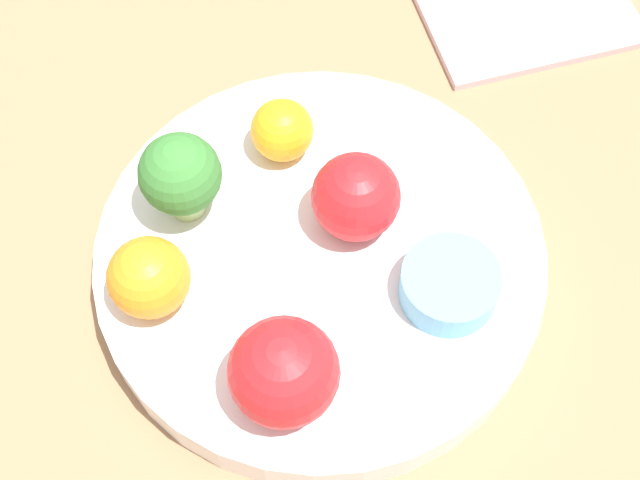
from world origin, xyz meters
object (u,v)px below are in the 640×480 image
(apple_red, at_px, (284,372))
(small_cup, at_px, (449,285))
(orange_front, at_px, (282,130))
(bowl, at_px, (320,261))
(apple_green, at_px, (360,200))
(broccoli, at_px, (180,176))
(orange_back, at_px, (149,278))
(napkin, at_px, (522,2))

(apple_red, height_order, small_cup, apple_red)
(apple_red, xyz_separation_m, orange_front, (0.11, -0.10, -0.01))
(bowl, xyz_separation_m, apple_green, (-0.00, -0.03, 0.04))
(broccoli, relative_size, orange_back, 1.30)
(apple_green, relative_size, napkin, 0.27)
(apple_red, distance_m, apple_green, 0.11)
(apple_green, bearing_deg, small_cup, -176.70)
(broccoli, relative_size, apple_green, 1.16)
(apple_green, bearing_deg, napkin, -75.37)
(bowl, xyz_separation_m, small_cup, (-0.07, -0.03, 0.03))
(orange_back, bearing_deg, apple_green, -111.20)
(broccoli, relative_size, napkin, 0.32)
(broccoli, bearing_deg, apple_green, -139.85)
(apple_red, bearing_deg, small_cup, -100.95)
(orange_back, distance_m, small_cup, 0.16)
(bowl, xyz_separation_m, napkin, (0.05, -0.25, -0.01))
(orange_front, bearing_deg, bowl, 154.26)
(orange_front, relative_size, orange_back, 0.84)
(bowl, relative_size, orange_back, 5.76)
(apple_red, xyz_separation_m, apple_green, (0.05, -0.10, -0.00))
(orange_back, bearing_deg, broccoli, -57.18)
(apple_green, height_order, orange_front, apple_green)
(broccoli, distance_m, apple_red, 0.13)
(apple_red, xyz_separation_m, napkin, (0.10, -0.32, -0.05))
(bowl, distance_m, apple_green, 0.05)
(broccoli, distance_m, orange_front, 0.07)
(bowl, relative_size, small_cup, 4.75)
(orange_back, bearing_deg, orange_front, -78.37)
(orange_front, distance_m, orange_back, 0.12)
(orange_front, bearing_deg, orange_back, 101.63)
(apple_red, bearing_deg, orange_front, -41.99)
(orange_front, bearing_deg, small_cup, 179.91)
(orange_back, xyz_separation_m, small_cup, (-0.11, -0.12, -0.01))
(orange_back, bearing_deg, napkin, -87.57)
(apple_red, distance_m, napkin, 0.34)
(small_cup, bearing_deg, bowl, 24.40)
(broccoli, relative_size, small_cup, 1.07)
(bowl, xyz_separation_m, orange_back, (0.04, 0.09, 0.04))
(broccoli, xyz_separation_m, small_cup, (-0.14, -0.07, -0.02))
(orange_front, xyz_separation_m, small_cup, (-0.13, 0.00, -0.01))
(apple_red, relative_size, small_cup, 1.04)
(broccoli, bearing_deg, bowl, -153.35)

